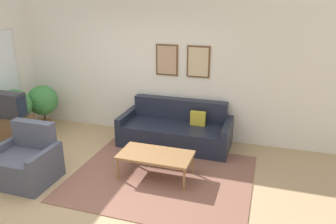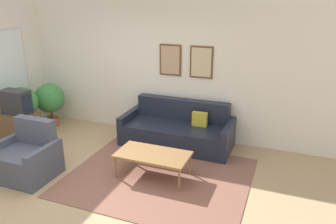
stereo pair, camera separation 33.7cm
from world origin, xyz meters
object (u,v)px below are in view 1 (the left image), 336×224
object	(u,v)px
couch	(176,130)
armchair	(26,163)
potted_plant_tall	(16,107)
coffee_table	(156,156)
tv	(10,105)

from	to	relation	value
couch	armchair	xyz separation A→B (m)	(-1.83, -1.97, 0.01)
armchair	potted_plant_tall	distance (m)	1.82
potted_plant_tall	coffee_table	bearing A→B (deg)	-10.50
tv	coffee_table	bearing A→B (deg)	-6.24
coffee_table	couch	bearing A→B (deg)	91.79
couch	tv	world-z (taller)	tv
coffee_table	potted_plant_tall	bearing A→B (deg)	169.50
couch	armchair	distance (m)	2.69
tv	couch	bearing A→B (deg)	17.53
coffee_table	armchair	bearing A→B (deg)	-159.43
couch	potted_plant_tall	xyz separation A→B (m)	(-3.08, -0.69, 0.38)
couch	tv	xyz separation A→B (m)	(-2.97, -0.94, 0.51)
coffee_table	tv	size ratio (longest dim) A/B	2.02
coffee_table	potted_plant_tall	distance (m)	3.18
coffee_table	armchair	world-z (taller)	armchair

